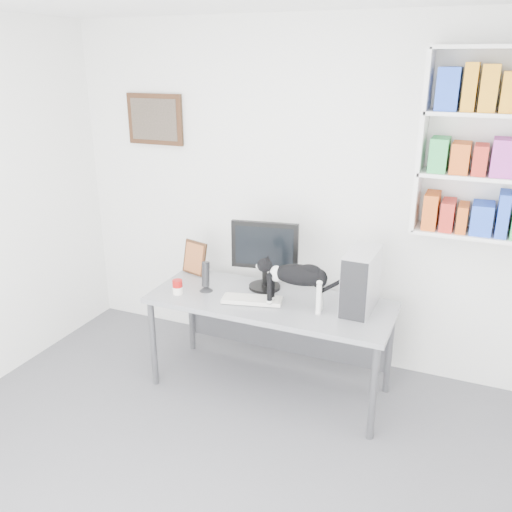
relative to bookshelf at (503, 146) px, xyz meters
name	(u,v)px	position (x,y,z in m)	size (l,w,h in m)	color
room	(167,290)	(-1.40, -1.85, -0.50)	(4.01, 4.01, 2.70)	#58585D
bookshelf	(503,146)	(0.00, 0.00, 0.00)	(1.03, 0.28, 1.24)	white
wall_art	(155,119)	(-2.70, 0.12, 0.05)	(0.52, 0.04, 0.42)	#482617
desk	(270,345)	(-1.39, -0.52, -1.48)	(1.77, 0.69, 0.74)	gray
monitor	(265,255)	(-1.51, -0.34, -0.85)	(0.50, 0.24, 0.54)	black
keyboard	(252,300)	(-1.50, -0.60, -1.10)	(0.43, 0.16, 0.03)	silver
pc_tower	(361,280)	(-0.77, -0.41, -0.90)	(0.19, 0.43, 0.43)	silver
speaker	(206,276)	(-1.90, -0.56, -0.99)	(0.10, 0.10, 0.24)	black
leaning_print	(195,257)	(-2.14, -0.28, -0.97)	(0.23, 0.09, 0.28)	#482617
soup_can	(178,287)	(-2.06, -0.69, -1.06)	(0.07, 0.07, 0.11)	#A60F0E
cat	(297,286)	(-1.17, -0.59, -0.94)	(0.56, 0.15, 0.35)	black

